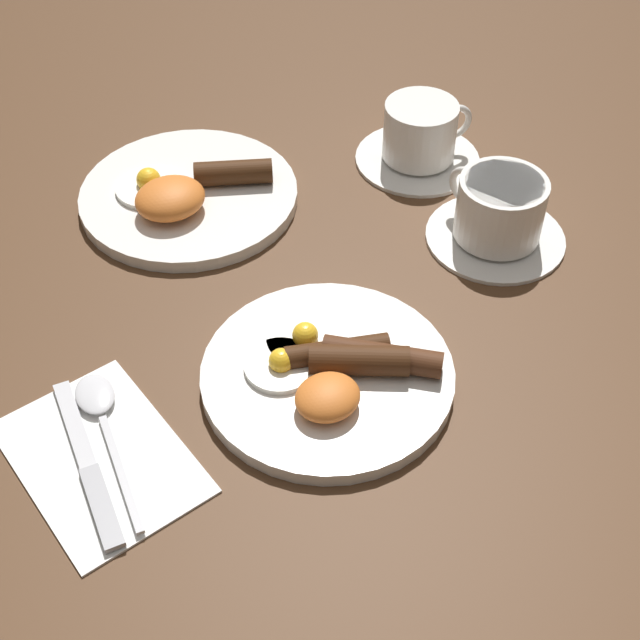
{
  "coord_description": "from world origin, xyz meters",
  "views": [
    {
      "loc": [
        -0.29,
        -0.46,
        0.64
      ],
      "look_at": [
        0.02,
        0.05,
        0.03
      ],
      "focal_mm": 50.0,
      "sensor_mm": 36.0,
      "label": 1
    }
  ],
  "objects_px": {
    "knife": "(89,470)",
    "spoon": "(100,409)",
    "breakfast_plate_near": "(330,372)",
    "breakfast_plate_far": "(187,194)",
    "teacup_far": "(420,137)",
    "teacup_near": "(499,214)"
  },
  "relations": [
    {
      "from": "breakfast_plate_near",
      "to": "knife",
      "type": "bearing_deg",
      "value": 175.4
    },
    {
      "from": "teacup_near",
      "to": "breakfast_plate_near",
      "type": "bearing_deg",
      "value": -162.96
    },
    {
      "from": "breakfast_plate_far",
      "to": "teacup_near",
      "type": "bearing_deg",
      "value": -41.93
    },
    {
      "from": "breakfast_plate_far",
      "to": "knife",
      "type": "height_order",
      "value": "breakfast_plate_far"
    },
    {
      "from": "knife",
      "to": "spoon",
      "type": "bearing_deg",
      "value": -22.48
    },
    {
      "from": "teacup_far",
      "to": "knife",
      "type": "xyz_separation_m",
      "value": [
        -0.51,
        -0.23,
        -0.03
      ]
    },
    {
      "from": "breakfast_plate_far",
      "to": "teacup_near",
      "type": "xyz_separation_m",
      "value": [
        0.26,
        -0.23,
        0.02
      ]
    },
    {
      "from": "breakfast_plate_far",
      "to": "spoon",
      "type": "height_order",
      "value": "breakfast_plate_far"
    },
    {
      "from": "spoon",
      "to": "teacup_near",
      "type": "bearing_deg",
      "value": -81.02
    },
    {
      "from": "breakfast_plate_far",
      "to": "teacup_far",
      "type": "distance_m",
      "value": 0.29
    },
    {
      "from": "breakfast_plate_near",
      "to": "teacup_far",
      "type": "distance_m",
      "value": 0.37
    },
    {
      "from": "teacup_far",
      "to": "knife",
      "type": "distance_m",
      "value": 0.56
    },
    {
      "from": "teacup_near",
      "to": "teacup_far",
      "type": "relative_size",
      "value": 1.01
    },
    {
      "from": "breakfast_plate_far",
      "to": "knife",
      "type": "relative_size",
      "value": 1.33
    },
    {
      "from": "breakfast_plate_far",
      "to": "knife",
      "type": "xyz_separation_m",
      "value": [
        -0.23,
        -0.3,
        -0.01
      ]
    },
    {
      "from": "breakfast_plate_near",
      "to": "teacup_near",
      "type": "distance_m",
      "value": 0.28
    },
    {
      "from": "breakfast_plate_far",
      "to": "spoon",
      "type": "xyz_separation_m",
      "value": [
        -0.2,
        -0.24,
        -0.0
      ]
    },
    {
      "from": "teacup_far",
      "to": "knife",
      "type": "relative_size",
      "value": 0.8
    },
    {
      "from": "teacup_far",
      "to": "breakfast_plate_near",
      "type": "bearing_deg",
      "value": -138.8
    },
    {
      "from": "knife",
      "to": "spoon",
      "type": "xyz_separation_m",
      "value": [
        0.03,
        0.06,
        0.0
      ]
    },
    {
      "from": "teacup_near",
      "to": "spoon",
      "type": "height_order",
      "value": "teacup_near"
    },
    {
      "from": "spoon",
      "to": "breakfast_plate_near",
      "type": "bearing_deg",
      "value": -102.45
    }
  ]
}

